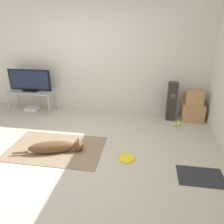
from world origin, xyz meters
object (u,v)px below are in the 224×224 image
(tv, at_px, (30,81))
(tennis_ball_loose_on_carpet, at_px, (179,123))
(tv_stand, at_px, (31,93))
(game_console, at_px, (32,109))
(cardboard_box_lower, at_px, (192,112))
(cardboard_box_upper, at_px, (194,98))
(tennis_ball_near_speaker, at_px, (175,125))
(floor_speaker, at_px, (172,101))
(dog, at_px, (56,147))
(tennis_ball_by_boxes, at_px, (178,124))
(frisbee, at_px, (126,158))

(tv, relative_size, tennis_ball_loose_on_carpet, 15.61)
(tv_stand, relative_size, game_console, 3.38)
(cardboard_box_lower, height_order, cardboard_box_upper, cardboard_box_upper)
(tennis_ball_near_speaker, bearing_deg, floor_speaker, 100.31)
(dog, bearing_deg, tv, 127.48)
(tennis_ball_by_boxes, relative_size, tennis_ball_near_speaker, 1.00)
(floor_speaker, bearing_deg, tv, -179.31)
(frisbee, relative_size, game_console, 0.83)
(tennis_ball_near_speaker, height_order, game_console, game_console)
(cardboard_box_upper, bearing_deg, tennis_ball_near_speaker, -134.82)
(cardboard_box_lower, bearing_deg, floor_speaker, -175.92)
(cardboard_box_lower, distance_m, cardboard_box_upper, 0.33)
(floor_speaker, xyz_separation_m, tennis_ball_near_speaker, (0.07, -0.37, -0.39))
(tv, distance_m, tennis_ball_near_speaker, 3.45)
(frisbee, xyz_separation_m, tv, (-2.46, 1.67, 0.75))
(tv, bearing_deg, frisbee, -34.16)
(tennis_ball_by_boxes, bearing_deg, cardboard_box_lower, 48.43)
(dog, xyz_separation_m, tv, (-1.28, 1.68, 0.65))
(dog, bearing_deg, frisbee, 0.21)
(cardboard_box_upper, distance_m, tv_stand, 3.75)
(cardboard_box_upper, xyz_separation_m, tennis_ball_loose_on_carpet, (-0.29, -0.28, -0.49))
(dog, bearing_deg, cardboard_box_lower, 35.22)
(floor_speaker, bearing_deg, tennis_ball_loose_on_carpet, -55.06)
(tennis_ball_loose_on_carpet, relative_size, game_console, 0.21)
(tennis_ball_by_boxes, relative_size, tennis_ball_loose_on_carpet, 1.00)
(tennis_ball_loose_on_carpet, bearing_deg, game_console, 176.18)
(dog, relative_size, tv_stand, 1.03)
(dog, distance_m, tennis_ball_by_boxes, 2.55)
(dog, height_order, tv, tv)
(cardboard_box_upper, distance_m, game_console, 3.85)
(cardboard_box_lower, relative_size, game_console, 1.48)
(tennis_ball_by_boxes, bearing_deg, floor_speaker, 112.80)
(cardboard_box_lower, relative_size, tv, 0.46)
(floor_speaker, height_order, tennis_ball_loose_on_carpet, floor_speaker)
(cardboard_box_lower, relative_size, tennis_ball_by_boxes, 7.18)
(dog, relative_size, floor_speaker, 1.31)
(frisbee, relative_size, tennis_ball_near_speaker, 4.05)
(tennis_ball_by_boxes, distance_m, game_console, 3.51)
(tv_stand, relative_size, tennis_ball_by_boxes, 16.43)
(floor_speaker, height_order, tennis_ball_near_speaker, floor_speaker)
(tennis_ball_by_boxes, bearing_deg, tv, 174.98)
(tv_stand, height_order, tv, tv)
(tennis_ball_loose_on_carpet, bearing_deg, dog, -145.97)
(tv_stand, bearing_deg, tennis_ball_near_speaker, -5.51)
(tv_stand, bearing_deg, tennis_ball_loose_on_carpet, -3.39)
(floor_speaker, relative_size, tennis_ball_near_speaker, 12.92)
(tennis_ball_near_speaker, distance_m, tennis_ball_loose_on_carpet, 0.16)
(game_console, bearing_deg, frisbee, -33.88)
(cardboard_box_upper, relative_size, floor_speaker, 0.43)
(dog, height_order, cardboard_box_lower, cardboard_box_lower)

